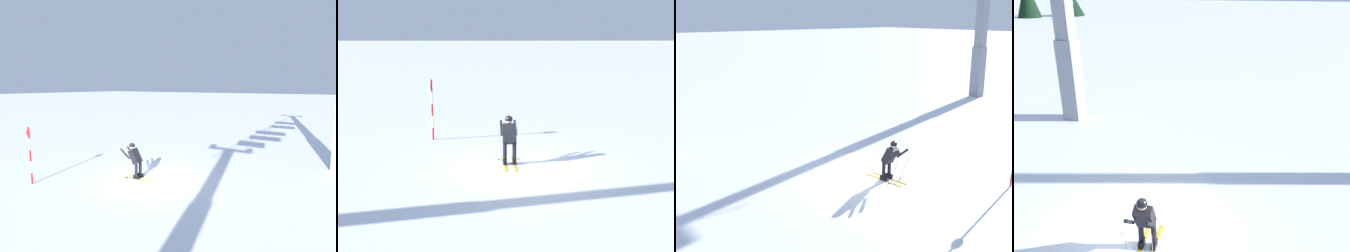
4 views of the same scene
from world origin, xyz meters
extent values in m
plane|color=white|center=(0.00, 0.00, 0.00)|extent=(260.00, 260.00, 0.00)
cube|color=yellow|center=(0.56, -0.33, 0.01)|extent=(0.21, 1.68, 0.01)
cube|color=black|center=(0.56, -0.33, 0.09)|extent=(0.13, 0.29, 0.16)
cylinder|color=black|center=(0.56, -0.33, 0.52)|extent=(0.13, 0.13, 0.70)
cube|color=yellow|center=(0.25, -0.35, 0.01)|extent=(0.21, 1.68, 0.01)
cube|color=black|center=(0.25, -0.35, 0.09)|extent=(0.13, 0.29, 0.16)
cylinder|color=black|center=(0.25, -0.35, 0.52)|extent=(0.13, 0.13, 0.70)
cube|color=black|center=(0.42, -0.50, 0.98)|extent=(0.46, 0.56, 0.69)
sphere|color=beige|center=(0.43, -0.65, 1.40)|extent=(0.23, 0.23, 0.23)
sphere|color=black|center=(0.43, -0.65, 1.43)|extent=(0.25, 0.25, 0.25)
cylinder|color=black|center=(0.67, -0.86, 1.10)|extent=(0.12, 0.52, 0.45)
cylinder|color=gray|center=(0.72, -0.91, 0.46)|extent=(0.17, 0.47, 1.21)
cylinder|color=black|center=(0.75, -0.73, 0.05)|extent=(0.07, 0.07, 0.01)
cylinder|color=black|center=(0.21, -0.89, 1.10)|extent=(0.12, 0.52, 0.45)
cylinder|color=gray|center=(0.17, -0.95, 0.46)|extent=(0.11, 0.48, 1.21)
cylinder|color=black|center=(0.11, -0.78, 0.05)|extent=(0.07, 0.07, 0.01)
cube|color=gray|center=(17.11, 7.09, 1.81)|extent=(0.76, 0.76, 3.62)
cube|color=gray|center=(17.11, 7.09, 5.43)|extent=(0.63, 0.63, 3.62)
cylinder|color=red|center=(3.37, -3.61, 0.24)|extent=(0.07, 0.07, 0.48)
camera|label=1|loc=(9.42, 7.13, 4.07)|focal=29.26mm
camera|label=2|loc=(0.67, 13.60, 4.39)|focal=47.75mm
camera|label=3|loc=(-10.03, -10.68, 5.94)|focal=45.15mm
camera|label=4|loc=(2.84, -6.66, 5.88)|focal=37.50mm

